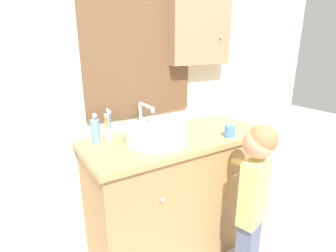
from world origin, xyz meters
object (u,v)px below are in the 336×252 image
(child_figure, at_px, (254,185))
(drinking_cup, at_px, (230,131))
(sink_basin, at_px, (156,134))
(toothbrush_holder, at_px, (108,132))
(soap_dispenser, at_px, (95,131))

(child_figure, relative_size, drinking_cup, 13.20)
(child_figure, height_order, drinking_cup, child_figure)
(sink_basin, relative_size, drinking_cup, 5.69)
(toothbrush_holder, xyz_separation_m, drinking_cup, (0.67, -0.36, -0.01))
(child_figure, bearing_deg, drinking_cup, 84.06)
(toothbrush_holder, distance_m, drinking_cup, 0.77)
(toothbrush_holder, relative_size, soap_dispenser, 1.10)
(soap_dispenser, height_order, drinking_cup, soap_dispenser)
(sink_basin, height_order, child_figure, sink_basin)
(sink_basin, height_order, toothbrush_holder, sink_basin)
(sink_basin, bearing_deg, drinking_cup, -21.46)
(sink_basin, bearing_deg, child_figure, -45.70)
(soap_dispenser, distance_m, drinking_cup, 0.83)
(toothbrush_holder, bearing_deg, soap_dispenser, -169.90)
(child_figure, bearing_deg, toothbrush_holder, 136.59)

